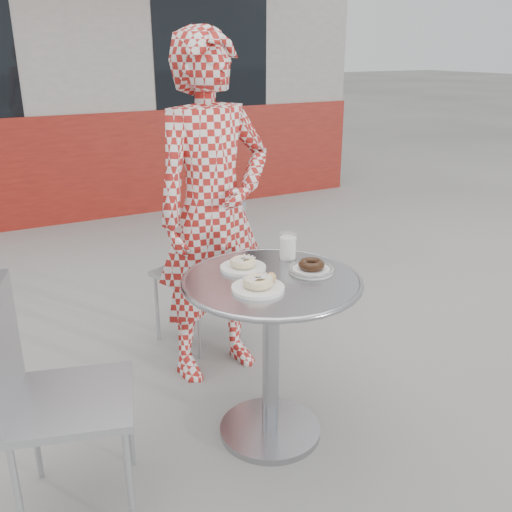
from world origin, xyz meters
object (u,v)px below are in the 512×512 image
bistro_table (271,319)px  chair_left (73,443)px  plate_checker (311,268)px  milk_cup (288,247)px  plate_far (243,265)px  plate_near (259,284)px  chair_far (200,299)px  seated_person (213,212)px

bistro_table → chair_left: bearing=-177.9°
plate_checker → milk_cup: (-0.01, 0.17, 0.04)m
plate_far → milk_cup: size_ratio=1.59×
plate_far → plate_near: bearing=-101.3°
plate_far → plate_near: 0.22m
bistro_table → chair_far: bearing=85.9°
seated_person → plate_checker: 0.65m
plate_near → milk_cup: 0.35m
chair_left → seated_person: 1.21m
seated_person → milk_cup: bearing=-80.1°
bistro_table → plate_far: (-0.05, 0.14, 0.20)m
plate_near → seated_person: bearing=79.7°
plate_near → plate_checker: plate_near is taller
chair_left → seated_person: size_ratio=0.52×
milk_cup → chair_far: bearing=97.8°
chair_far → plate_checker: 1.06m
chair_left → seated_person: (0.84, 0.65, 0.57)m
seated_person → plate_near: bearing=-107.4°
chair_far → chair_left: (-0.88, -0.95, 0.02)m
plate_far → seated_person: bearing=80.2°
plate_far → plate_near: size_ratio=0.94×
bistro_table → plate_checker: size_ratio=3.94×
plate_far → milk_cup: 0.23m
plate_checker → plate_near: bearing=-167.2°
chair_left → milk_cup: (0.98, 0.19, 0.51)m
bistro_table → plate_far: bearing=110.0°
bistro_table → chair_far: (0.07, 0.92, -0.30)m
bistro_table → chair_left: size_ratio=0.84×
chair_left → plate_near: bearing=-77.2°
chair_far → plate_far: chair_far is taller
chair_left → plate_near: (0.72, -0.04, 0.48)m
milk_cup → bistro_table: bearing=-136.4°
seated_person → plate_near: seated_person is taller
plate_far → milk_cup: (0.22, 0.02, 0.04)m
chair_far → plate_far: size_ratio=4.30×
plate_checker → seated_person: bearing=103.4°
chair_far → plate_checker: bearing=74.1°
milk_cup → plate_far: bearing=-175.5°
chair_left → milk_cup: chair_left is taller
bistro_table → chair_far: size_ratio=0.90×
milk_cup → chair_left: bearing=-169.0°
plate_checker → milk_cup: bearing=93.2°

